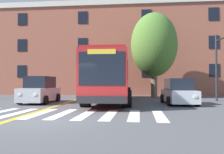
{
  "coord_description": "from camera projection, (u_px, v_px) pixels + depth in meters",
  "views": [
    {
      "loc": [
        3.37,
        -7.9,
        1.44
      ],
      "look_at": [
        1.99,
        7.14,
        1.81
      ],
      "focal_mm": 35.0,
      "sensor_mm": 36.0,
      "label": 1
    }
  ],
  "objects": [
    {
      "name": "city_bus",
      "position": [
        111.0,
        77.0,
        16.14
      ],
      "size": [
        3.11,
        11.15,
        3.32
      ],
      "color": "#B22323",
      "rests_on": "ground"
    },
    {
      "name": "lane_line_yellow_outer",
      "position": [
        91.0,
        95.0,
        24.03
      ],
      "size": [
        0.12,
        36.0,
        0.01
      ],
      "primitive_type": "cube",
      "color": "gold",
      "rests_on": "ground"
    },
    {
      "name": "street_tree_curbside_large",
      "position": [
        154.0,
        45.0,
        20.55
      ],
      "size": [
        4.51,
        4.38,
        8.01
      ],
      "color": "brown",
      "rests_on": "ground"
    },
    {
      "name": "building_facade",
      "position": [
        89.0,
        52.0,
        28.54
      ],
      "size": [
        35.93,
        7.74,
        10.9
      ],
      "color": "#9E5642",
      "rests_on": "ground"
    },
    {
      "name": "car_silver_near_lane",
      "position": [
        40.0,
        91.0,
        15.33
      ],
      "size": [
        1.95,
        3.86,
        1.86
      ],
      "color": "#B7BABF",
      "rests_on": "ground"
    },
    {
      "name": "ground_plane",
      "position": [
        42.0,
        121.0,
        8.14
      ],
      "size": [
        120.0,
        120.0,
        0.0
      ],
      "primitive_type": "plane",
      "color": "#4C4C4F"
    },
    {
      "name": "lane_line_yellow_inner",
      "position": [
        89.0,
        95.0,
        24.04
      ],
      "size": [
        0.12,
        36.0,
        0.01
      ],
      "primitive_type": "cube",
      "color": "gold",
      "rests_on": "ground"
    },
    {
      "name": "car_grey_behind_bus",
      "position": [
        129.0,
        87.0,
        26.41
      ],
      "size": [
        2.35,
        3.81,
        1.96
      ],
      "color": "slate",
      "rests_on": "ground"
    },
    {
      "name": "crosswalk",
      "position": [
        63.0,
        114.0,
        9.97
      ],
      "size": [
        9.28,
        3.66,
        0.01
      ],
      "color": "white",
      "rests_on": "ground"
    },
    {
      "name": "car_white_far_lane",
      "position": [
        179.0,
        92.0,
        14.38
      ],
      "size": [
        2.04,
        3.74,
        1.69
      ],
      "color": "white",
      "rests_on": "ground"
    }
  ]
}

